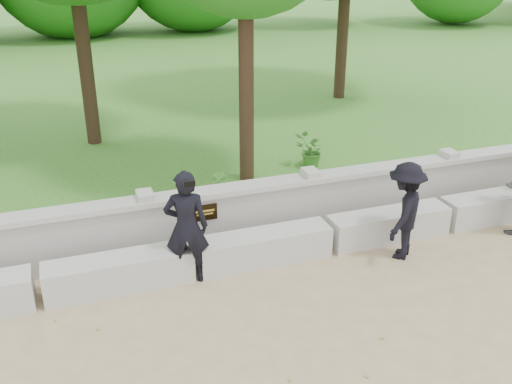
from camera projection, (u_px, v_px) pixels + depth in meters
ground at (239, 362)px, 6.13m from camera, size 80.00×80.00×0.00m
lawn at (103, 79)px, 18.15m from camera, size 40.00×22.00×0.25m
concrete_bench at (195, 259)px, 7.68m from camera, size 11.90×0.45×0.45m
parapet_wall at (182, 221)px, 8.18m from camera, size 12.50×0.35×0.90m
man_main at (186, 227)px, 7.33m from camera, size 0.65×0.60×1.56m
visitor_mid at (405, 211)px, 7.93m from camera, size 1.03×1.01×1.42m
shrub_b at (220, 191)px, 8.99m from camera, size 0.40×0.41×0.58m
shrub_c at (311, 151)px, 10.63m from camera, size 0.64×0.57×0.63m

